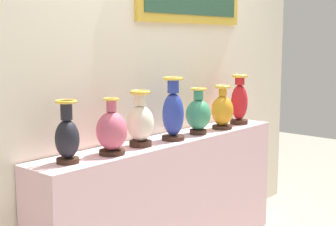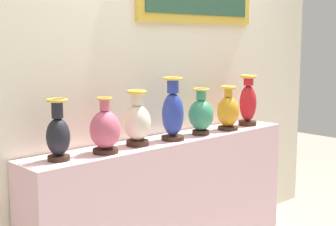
{
  "view_description": "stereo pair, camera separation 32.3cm",
  "coord_description": "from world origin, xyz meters",
  "views": [
    {
      "loc": [
        -2.41,
        -2.1,
        1.51
      ],
      "look_at": [
        0.0,
        0.0,
        1.03
      ],
      "focal_mm": 52.65,
      "sensor_mm": 36.0,
      "label": 1
    },
    {
      "loc": [
        -2.19,
        -2.33,
        1.51
      ],
      "look_at": [
        0.0,
        0.0,
        1.03
      ],
      "focal_mm": 52.65,
      "sensor_mm": 36.0,
      "label": 2
    }
  ],
  "objects": [
    {
      "name": "vase_ivory",
      "position": [
        -0.27,
        -0.01,
        1.01
      ],
      "size": [
        0.17,
        0.17,
        0.35
      ],
      "color": "#382319",
      "rests_on": "display_shelf"
    },
    {
      "name": "vase_crimson",
      "position": [
        0.82,
        -0.02,
        1.04
      ],
      "size": [
        0.14,
        0.14,
        0.39
      ],
      "color": "#382319",
      "rests_on": "display_shelf"
    },
    {
      "name": "vase_onyx",
      "position": [
        -0.83,
        -0.01,
        1.0
      ],
      "size": [
        0.13,
        0.13,
        0.34
      ],
      "color": "#382319",
      "rests_on": "display_shelf"
    },
    {
      "name": "vase_cobalt",
      "position": [
        0.01,
        -0.04,
        1.04
      ],
      "size": [
        0.15,
        0.15,
        0.41
      ],
      "color": "#382319",
      "rests_on": "display_shelf"
    },
    {
      "name": "vase_amber",
      "position": [
        0.55,
        -0.05,
        1.0
      ],
      "size": [
        0.16,
        0.16,
        0.32
      ],
      "color": "#382319",
      "rests_on": "display_shelf"
    },
    {
      "name": "back_wall",
      "position": [
        0.01,
        0.22,
        1.51
      ],
      "size": [
        3.7,
        0.14,
        3.0
      ],
      "color": "beige",
      "rests_on": "ground_plane"
    },
    {
      "name": "vase_jade",
      "position": [
        0.28,
        -0.04,
        1.0
      ],
      "size": [
        0.17,
        0.17,
        0.32
      ],
      "color": "#382319",
      "rests_on": "display_shelf"
    },
    {
      "name": "vase_rose",
      "position": [
        -0.54,
        -0.04,
        0.99
      ],
      "size": [
        0.18,
        0.18,
        0.33
      ],
      "color": "#382319",
      "rests_on": "display_shelf"
    },
    {
      "name": "display_shelf",
      "position": [
        0.0,
        0.0,
        0.43
      ],
      "size": [
        2.08,
        0.33,
        0.86
      ],
      "primitive_type": "cube",
      "color": "beige",
      "rests_on": "ground_plane"
    }
  ]
}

